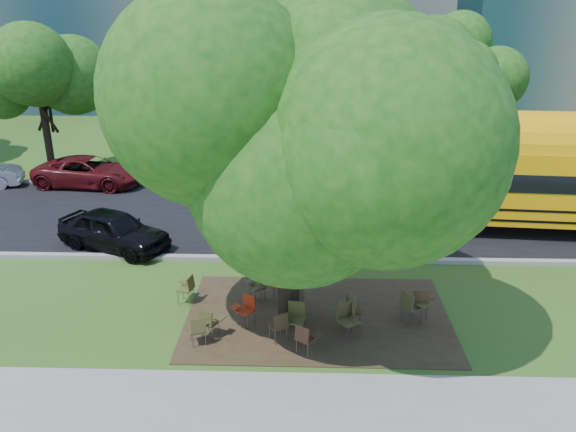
{
  "coord_description": "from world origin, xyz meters",
  "views": [
    {
      "loc": [
        0.61,
        -13.64,
        7.87
      ],
      "look_at": [
        0.08,
        3.48,
        1.39
      ],
      "focal_mm": 35.0,
      "sensor_mm": 36.0,
      "label": 1
    }
  ],
  "objects_px": {
    "chair_5": "(347,317)",
    "chair_8": "(187,286)",
    "chair_12": "(352,307)",
    "chair_10": "(278,282)",
    "chair_14": "(295,316)",
    "chair_1": "(209,321)",
    "chair_9": "(259,284)",
    "main_tree": "(289,125)",
    "chair_4": "(306,337)",
    "chair_7": "(411,305)",
    "chair_0": "(199,328)",
    "black_car": "(114,230)",
    "chair_11": "(294,298)",
    "chair_13": "(422,301)",
    "chair_3": "(246,307)",
    "chair_2": "(280,324)",
    "bg_car_red": "(89,172)",
    "school_bus": "(527,182)",
    "chair_6": "(349,311)"
  },
  "relations": [
    {
      "from": "chair_9",
      "to": "chair_8",
      "type": "bearing_deg",
      "value": 65.01
    },
    {
      "from": "chair_13",
      "to": "chair_12",
      "type": "bearing_deg",
      "value": -160.72
    },
    {
      "from": "chair_0",
      "to": "chair_3",
      "type": "height_order",
      "value": "chair_3"
    },
    {
      "from": "chair_1",
      "to": "chair_12",
      "type": "bearing_deg",
      "value": 35.25
    },
    {
      "from": "chair_7",
      "to": "chair_14",
      "type": "bearing_deg",
      "value": -111.47
    },
    {
      "from": "chair_7",
      "to": "chair_12",
      "type": "relative_size",
      "value": 1.04
    },
    {
      "from": "main_tree",
      "to": "chair_4",
      "type": "bearing_deg",
      "value": -72.83
    },
    {
      "from": "chair_1",
      "to": "black_car",
      "type": "distance_m",
      "value": 6.8
    },
    {
      "from": "chair_9",
      "to": "chair_6",
      "type": "bearing_deg",
      "value": -154.73
    },
    {
      "from": "chair_8",
      "to": "chair_10",
      "type": "bearing_deg",
      "value": -70.13
    },
    {
      "from": "chair_8",
      "to": "chair_13",
      "type": "xyz_separation_m",
      "value": [
        6.35,
        -0.7,
        0.05
      ]
    },
    {
      "from": "chair_10",
      "to": "chair_14",
      "type": "distance_m",
      "value": 1.92
    },
    {
      "from": "main_tree",
      "to": "black_car",
      "type": "xyz_separation_m",
      "value": [
        -6.09,
        4.59,
        -4.57
      ]
    },
    {
      "from": "chair_2",
      "to": "chair_5",
      "type": "relative_size",
      "value": 0.87
    },
    {
      "from": "black_car",
      "to": "chair_13",
      "type": "bearing_deg",
      "value": -90.57
    },
    {
      "from": "chair_4",
      "to": "chair_10",
      "type": "height_order",
      "value": "chair_10"
    },
    {
      "from": "black_car",
      "to": "chair_5",
      "type": "bearing_deg",
      "value": -101.1
    },
    {
      "from": "chair_0",
      "to": "black_car",
      "type": "relative_size",
      "value": 0.2
    },
    {
      "from": "chair_11",
      "to": "bg_car_red",
      "type": "distance_m",
      "value": 14.89
    },
    {
      "from": "chair_10",
      "to": "chair_11",
      "type": "height_order",
      "value": "chair_11"
    },
    {
      "from": "main_tree",
      "to": "chair_6",
      "type": "height_order",
      "value": "main_tree"
    },
    {
      "from": "chair_14",
      "to": "chair_11",
      "type": "bearing_deg",
      "value": -79.0
    },
    {
      "from": "chair_5",
      "to": "chair_11",
      "type": "xyz_separation_m",
      "value": [
        -1.33,
        0.89,
        0.0
      ]
    },
    {
      "from": "school_bus",
      "to": "chair_5",
      "type": "distance_m",
      "value": 10.29
    },
    {
      "from": "chair_13",
      "to": "bg_car_red",
      "type": "height_order",
      "value": "bg_car_red"
    },
    {
      "from": "chair_7",
      "to": "chair_8",
      "type": "relative_size",
      "value": 1.11
    },
    {
      "from": "chair_4",
      "to": "chair_8",
      "type": "distance_m",
      "value": 4.09
    },
    {
      "from": "chair_1",
      "to": "chair_9",
      "type": "distance_m",
      "value": 2.3
    },
    {
      "from": "chair_11",
      "to": "bg_car_red",
      "type": "bearing_deg",
      "value": 86.07
    },
    {
      "from": "school_bus",
      "to": "chair_13",
      "type": "relative_size",
      "value": 14.44
    },
    {
      "from": "chair_8",
      "to": "chair_12",
      "type": "distance_m",
      "value": 4.61
    },
    {
      "from": "chair_1",
      "to": "chair_7",
      "type": "height_order",
      "value": "chair_7"
    },
    {
      "from": "chair_5",
      "to": "chair_11",
      "type": "distance_m",
      "value": 1.6
    },
    {
      "from": "chair_0",
      "to": "chair_8",
      "type": "relative_size",
      "value": 0.98
    },
    {
      "from": "chair_4",
      "to": "chair_9",
      "type": "height_order",
      "value": "chair_4"
    },
    {
      "from": "chair_9",
      "to": "chair_5",
      "type": "bearing_deg",
      "value": -162.11
    },
    {
      "from": "chair_12",
      "to": "chair_9",
      "type": "bearing_deg",
      "value": -111.41
    },
    {
      "from": "chair_10",
      "to": "chair_9",
      "type": "bearing_deg",
      "value": -84.46
    },
    {
      "from": "chair_7",
      "to": "chair_3",
      "type": "bearing_deg",
      "value": -121.85
    },
    {
      "from": "chair_11",
      "to": "chair_12",
      "type": "relative_size",
      "value": 1.08
    },
    {
      "from": "chair_7",
      "to": "chair_14",
      "type": "relative_size",
      "value": 1.0
    },
    {
      "from": "chair_7",
      "to": "chair_9",
      "type": "relative_size",
      "value": 1.2
    },
    {
      "from": "chair_2",
      "to": "chair_10",
      "type": "height_order",
      "value": "chair_10"
    },
    {
      "from": "chair_5",
      "to": "chair_8",
      "type": "xyz_separation_m",
      "value": [
        -4.32,
        1.63,
        -0.07
      ]
    },
    {
      "from": "main_tree",
      "to": "chair_3",
      "type": "distance_m",
      "value": 4.87
    },
    {
      "from": "main_tree",
      "to": "chair_2",
      "type": "relative_size",
      "value": 10.69
    },
    {
      "from": "chair_9",
      "to": "black_car",
      "type": "distance_m",
      "value": 6.19
    },
    {
      "from": "chair_8",
      "to": "chair_5",
      "type": "bearing_deg",
      "value": -96.79
    },
    {
      "from": "chair_0",
      "to": "chair_12",
      "type": "xyz_separation_m",
      "value": [
        3.79,
        1.03,
        0.05
      ]
    },
    {
      "from": "chair_4",
      "to": "chair_7",
      "type": "distance_m",
      "value": 3.11
    }
  ]
}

